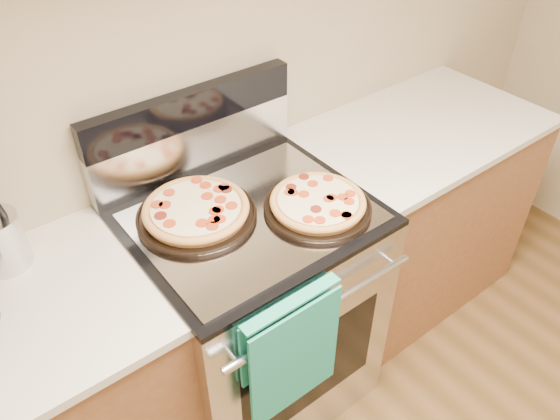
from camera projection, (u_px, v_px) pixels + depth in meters
wall_back at (178, 48)px, 1.68m from camera, size 4.00×0.00×4.00m
range_body at (253, 310)px, 2.03m from camera, size 0.76×0.68×0.90m
oven_window at (310, 371)px, 1.83m from camera, size 0.56×0.01×0.40m
cooktop at (248, 215)px, 1.74m from camera, size 0.76×0.68×0.02m
backsplash_lower at (195, 147)px, 1.87m from camera, size 0.76×0.06×0.18m
backsplash_upper at (191, 108)px, 1.78m from camera, size 0.76×0.06×0.12m
oven_handle at (324, 309)px, 1.58m from camera, size 0.70×0.03×0.03m
dish_towel at (291, 351)px, 1.59m from camera, size 0.32×0.05×0.42m
foil_sheet at (253, 216)px, 1.72m from camera, size 0.70×0.55×0.01m
cabinet_right at (407, 216)px, 2.47m from camera, size 1.00×0.62×0.88m
countertop_right at (423, 129)px, 2.19m from camera, size 1.02×0.64×0.03m
pepperoni_pizza_back at (196, 211)px, 1.69m from camera, size 0.38×0.38×0.05m
pepperoni_pizza_front at (318, 204)px, 1.72m from camera, size 0.38×0.38×0.05m
utensil_crock at (0, 242)px, 1.52m from camera, size 0.17×0.17×0.17m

